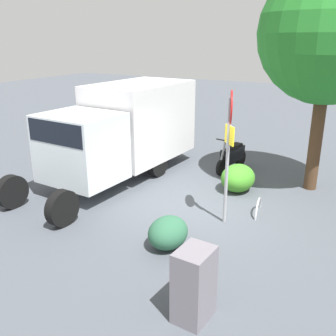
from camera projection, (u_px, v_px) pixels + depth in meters
name	position (u px, v px, depth m)	size (l,w,h in m)	color
ground_plane	(202.00, 208.00, 10.20)	(60.00, 60.00, 0.00)	#484D55
box_truck_near	(123.00, 128.00, 12.07)	(6.87, 2.54, 2.91)	black
motorcycle	(232.00, 156.00, 12.91)	(1.80, 0.64, 1.20)	black
stop_sign	(229.00, 137.00, 8.72)	(0.71, 0.33, 3.22)	#9E9EA3
street_tree	(330.00, 34.00, 10.10)	(3.78, 3.78, 6.32)	#47301E
utility_cabinet	(194.00, 285.00, 6.02)	(0.65, 0.51, 1.24)	slate
bike_rack_hoop	(258.00, 213.00, 9.87)	(0.85, 0.85, 0.05)	#B7B7BC
shrub_near_sign	(168.00, 233.00, 8.20)	(1.00, 0.82, 0.68)	#2C5F42
shrub_mid_verge	(238.00, 178.00, 11.21)	(1.18, 0.96, 0.80)	#3D8624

